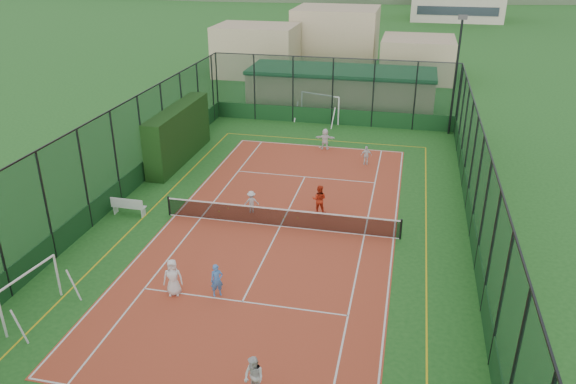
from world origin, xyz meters
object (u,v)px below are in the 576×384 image
(floodlight_ne, at_px, (455,77))
(child_near_right, at_px, (254,377))
(futsal_goal_near, at_px, (31,294))
(coach, at_px, (319,199))
(child_near_left, at_px, (173,277))
(child_near_mid, at_px, (217,280))
(futsal_goal_far, at_px, (320,108))
(white_bench, at_px, (129,206))
(child_far_right, at_px, (366,155))
(clubhouse, at_px, (341,88))
(child_far_left, at_px, (251,202))
(child_far_back, at_px, (325,139))

(floodlight_ne, height_order, child_near_right, floodlight_ne)
(futsal_goal_near, relative_size, coach, 1.86)
(child_near_left, xyz_separation_m, child_near_mid, (1.70, 0.30, -0.09))
(floodlight_ne, relative_size, child_near_left, 5.33)
(futsal_goal_near, height_order, child_near_mid, futsal_goal_near)
(floodlight_ne, relative_size, futsal_goal_far, 2.50)
(white_bench, xyz_separation_m, child_far_right, (11.13, 9.57, 0.12))
(futsal_goal_near, bearing_deg, clubhouse, -4.80)
(child_near_right, bearing_deg, child_far_right, 120.29)
(coach, bearing_deg, futsal_goal_near, 50.56)
(futsal_goal_far, distance_m, coach, 15.76)
(child_near_right, relative_size, child_far_left, 1.22)
(clubhouse, bearing_deg, child_near_mid, -92.20)
(futsal_goal_far, xyz_separation_m, child_near_right, (2.77, -28.46, -0.33))
(floodlight_ne, distance_m, child_far_right, 9.75)
(child_near_right, distance_m, child_far_right, 20.27)
(white_bench, relative_size, child_near_left, 1.14)
(futsal_goal_near, distance_m, child_near_mid, 6.81)
(floodlight_ne, xyz_separation_m, white_bench, (-16.40, -16.99, -3.63))
(futsal_goal_near, relative_size, child_far_back, 2.00)
(futsal_goal_near, distance_m, coach, 13.99)
(child_far_right, height_order, child_far_back, child_far_back)
(clubhouse, distance_m, futsal_goal_near, 31.73)
(child_near_mid, height_order, child_near_right, child_near_right)
(child_far_back, bearing_deg, clubhouse, -90.75)
(child_far_back, bearing_deg, child_near_right, 90.70)
(child_near_left, height_order, child_near_mid, child_near_left)
(floodlight_ne, relative_size, child_near_right, 5.72)
(futsal_goal_near, bearing_deg, futsal_goal_far, -4.99)
(child_near_mid, relative_size, child_far_left, 1.16)
(futsal_goal_near, relative_size, child_far_left, 2.40)
(clubhouse, bearing_deg, child_far_right, -75.44)
(child_near_left, xyz_separation_m, child_far_left, (0.99, 7.68, -0.18))
(coach, bearing_deg, floodlight_ne, -115.17)
(child_far_right, xyz_separation_m, child_far_back, (-2.94, 2.22, 0.11))
(child_near_left, height_order, child_far_left, child_near_left)
(child_near_right, xyz_separation_m, child_far_back, (-1.39, 22.44, -0.01))
(futsal_goal_near, bearing_deg, child_far_left, -20.29)
(floodlight_ne, distance_m, futsal_goal_far, 10.10)
(white_bench, height_order, child_far_right, child_far_right)
(child_far_right, bearing_deg, child_near_right, 71.28)
(futsal_goal_far, height_order, child_far_right, futsal_goal_far)
(child_near_right, xyz_separation_m, coach, (-0.18, 12.92, 0.04))
(floodlight_ne, height_order, futsal_goal_far, floodlight_ne)
(futsal_goal_near, relative_size, child_near_left, 1.83)
(floodlight_ne, height_order, child_far_right, floodlight_ne)
(floodlight_ne, distance_m, child_near_right, 28.66)
(floodlight_ne, xyz_separation_m, child_near_mid, (-9.68, -22.78, -3.43))
(child_far_right, distance_m, child_far_back, 3.69)
(child_near_right, relative_size, child_far_right, 1.19)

